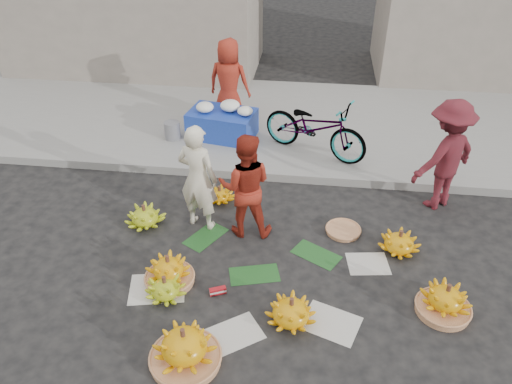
# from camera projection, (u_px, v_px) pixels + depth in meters

# --- Properties ---
(ground) EXTENTS (80.00, 80.00, 0.00)m
(ground) POSITION_uv_depth(u_px,v_px,m) (264.00, 265.00, 6.73)
(ground) COLOR black
(ground) RESTS_ON ground
(curb) EXTENTS (40.00, 0.25, 0.15)m
(curb) POSITION_uv_depth(u_px,v_px,m) (278.00, 174.00, 8.49)
(curb) COLOR gray
(curb) RESTS_ON ground
(sidewalk) EXTENTS (40.00, 4.00, 0.12)m
(sidewalk) POSITION_uv_depth(u_px,v_px,m) (287.00, 121.00, 10.23)
(sidewalk) COLOR gray
(sidewalk) RESTS_ON ground
(newspaper_scatter) EXTENTS (3.20, 1.80, 0.00)m
(newspaper_scatter) POSITION_uv_depth(u_px,v_px,m) (256.00, 309.00, 6.07)
(newspaper_scatter) COLOR beige
(newspaper_scatter) RESTS_ON ground
(banana_leaves) EXTENTS (2.00, 1.00, 0.00)m
(banana_leaves) POSITION_uv_depth(u_px,v_px,m) (258.00, 254.00, 6.90)
(banana_leaves) COLOR #18481B
(banana_leaves) RESTS_ON ground
(banana_bunch_0) EXTENTS (0.64, 0.64, 0.44)m
(banana_bunch_0) POSITION_uv_depth(u_px,v_px,m) (169.00, 271.00, 6.36)
(banana_bunch_0) COLOR #AD6F48
(banana_bunch_0) RESTS_ON ground
(banana_bunch_1) EXTENTS (0.66, 0.66, 0.32)m
(banana_bunch_1) POSITION_uv_depth(u_px,v_px,m) (165.00, 288.00, 6.18)
(banana_bunch_1) COLOR #85A217
(banana_bunch_1) RESTS_ON ground
(banana_bunch_2) EXTENTS (0.83, 0.83, 0.51)m
(banana_bunch_2) POSITION_uv_depth(u_px,v_px,m) (184.00, 348.00, 5.32)
(banana_bunch_2) COLOR #AD6F48
(banana_bunch_2) RESTS_ON ground
(banana_bunch_3) EXTENTS (0.75, 0.75, 0.38)m
(banana_bunch_3) POSITION_uv_depth(u_px,v_px,m) (291.00, 312.00, 5.82)
(banana_bunch_3) COLOR #E8A40B
(banana_bunch_3) RESTS_ON ground
(banana_bunch_4) EXTENTS (0.73, 0.73, 0.45)m
(banana_bunch_4) POSITION_uv_depth(u_px,v_px,m) (445.00, 300.00, 5.94)
(banana_bunch_4) COLOR #AD6F48
(banana_bunch_4) RESTS_ON ground
(banana_bunch_5) EXTENTS (0.73, 0.73, 0.35)m
(banana_bunch_5) POSITION_uv_depth(u_px,v_px,m) (399.00, 242.00, 6.88)
(banana_bunch_5) COLOR #E8A40B
(banana_bunch_5) RESTS_ON ground
(banana_bunch_6) EXTENTS (0.55, 0.55, 0.35)m
(banana_bunch_6) POSITION_uv_depth(u_px,v_px,m) (145.00, 216.00, 7.39)
(banana_bunch_6) COLOR #85A217
(banana_bunch_6) RESTS_ON ground
(banana_bunch_7) EXTENTS (0.53, 0.53, 0.28)m
(banana_bunch_7) POSITION_uv_depth(u_px,v_px,m) (220.00, 195.00, 7.91)
(banana_bunch_7) COLOR #E8A40B
(banana_bunch_7) RESTS_ON ground
(basket_spare) EXTENTS (0.57, 0.57, 0.06)m
(basket_spare) POSITION_uv_depth(u_px,v_px,m) (343.00, 230.00, 7.30)
(basket_spare) COLOR #AD6F48
(basket_spare) RESTS_ON ground
(incense_stack) EXTENTS (0.22, 0.14, 0.09)m
(incense_stack) POSITION_uv_depth(u_px,v_px,m) (218.00, 291.00, 6.26)
(incense_stack) COLOR #A81219
(incense_stack) RESTS_ON ground
(vendor_cream) EXTENTS (0.68, 0.54, 1.63)m
(vendor_cream) POSITION_uv_depth(u_px,v_px,m) (198.00, 178.00, 7.02)
(vendor_cream) COLOR #ECE4C6
(vendor_cream) RESTS_ON ground
(vendor_red) EXTENTS (0.80, 0.64, 1.57)m
(vendor_red) POSITION_uv_depth(u_px,v_px,m) (245.00, 186.00, 6.91)
(vendor_red) COLOR #A92D1A
(vendor_red) RESTS_ON ground
(man_striped) EXTENTS (1.30, 1.21, 1.76)m
(man_striped) POSITION_uv_depth(u_px,v_px,m) (446.00, 155.00, 7.42)
(man_striped) COLOR maroon
(man_striped) RESTS_ON ground
(flower_table) EXTENTS (1.33, 0.97, 0.71)m
(flower_table) POSITION_uv_depth(u_px,v_px,m) (223.00, 122.00, 9.40)
(flower_table) COLOR #18329D
(flower_table) RESTS_ON sidewalk
(grey_bucket) EXTENTS (0.29, 0.29, 0.33)m
(grey_bucket) POSITION_uv_depth(u_px,v_px,m) (172.00, 130.00, 9.39)
(grey_bucket) COLOR slate
(grey_bucket) RESTS_ON sidewalk
(flower_vendor) EXTENTS (0.89, 0.66, 1.67)m
(flower_vendor) POSITION_uv_depth(u_px,v_px,m) (229.00, 82.00, 9.61)
(flower_vendor) COLOR #A92D1A
(flower_vendor) RESTS_ON sidewalk
(bicycle) EXTENTS (1.46, 2.07, 1.03)m
(bicycle) POSITION_uv_depth(u_px,v_px,m) (315.00, 127.00, 8.73)
(bicycle) COLOR gray
(bicycle) RESTS_ON sidewalk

